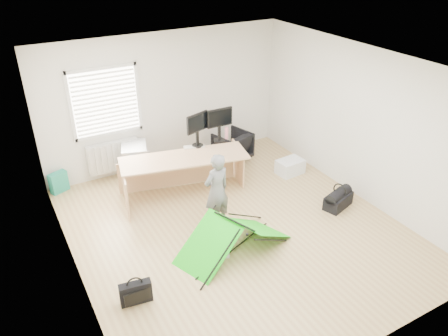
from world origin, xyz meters
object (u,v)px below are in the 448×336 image
desk (185,176)px  laptop_bag (136,293)px  monitor_right (219,129)px  monitor_left (197,134)px  person (217,191)px  duffel_bag (338,201)px  kite (234,236)px  thermos (227,133)px  filing_cabinet (135,162)px  office_chair (232,146)px  storage_crate (290,167)px

desk → laptop_bag: bearing=-116.8°
monitor_right → monitor_left: bearing=-178.9°
person → duffel_bag: 2.26m
desk → kite: (-0.04, -1.82, -0.12)m
monitor_left → person: (-0.36, -1.40, -0.36)m
monitor_right → thermos: size_ratio=2.14×
filing_cabinet → thermos: bearing=-5.3°
thermos → laptop_bag: thermos is taller
person → monitor_right: bearing=-130.7°
desk → filing_cabinet: desk is taller
monitor_right → kite: bearing=-112.2°
thermos → office_chair: 0.87m
monitor_left → person: size_ratio=0.38×
desk → filing_cabinet: size_ratio=3.12×
desk → laptop_bag: size_ratio=5.40×
storage_crate → laptop_bag: size_ratio=1.24×
kite → thermos: bearing=42.2°
thermos → monitor_right: bearing=-172.7°
duffel_bag → filing_cabinet: bearing=118.0°
kite → storage_crate: size_ratio=3.32×
monitor_right → duffel_bag: bearing=-55.9°
laptop_bag → thermos: bearing=50.6°
office_chair → storage_crate: bearing=106.1°
monitor_right → person: 1.67m
filing_cabinet → kite: 2.89m
storage_crate → person: bearing=-159.1°
laptop_bag → storage_crate: bearing=34.2°
monitor_left → duffel_bag: (1.76, -2.00, -0.89)m
monitor_left → monitor_right: (0.46, -0.00, 0.00)m
office_chair → filing_cabinet: bearing=-21.9°
thermos → office_chair: (0.42, 0.49, -0.58)m
person → laptop_bag: size_ratio=3.10×
desk → thermos: (1.05, 0.33, 0.51)m
storage_crate → duffel_bag: (0.00, -1.40, -0.02)m
filing_cabinet → person: bearing=-55.4°
kite → monitor_left: bearing=57.0°
storage_crate → monitor_right: bearing=155.2°
filing_cabinet → monitor_right: monitor_right is taller
monitor_left → thermos: bearing=-16.2°
monitor_right → office_chair: 1.05m
thermos → laptop_bag: 3.74m
filing_cabinet → thermos: 1.86m
desk → thermos: size_ratio=9.55×
monitor_left → duffel_bag: size_ratio=0.89×
kite → storage_crate: (2.21, 1.53, -0.12)m
desk → storage_crate: 2.20m
kite → duffel_bag: bearing=-17.6°
person → kite: person is taller
office_chair → kite: office_chair is taller
person → desk: bearing=-97.3°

